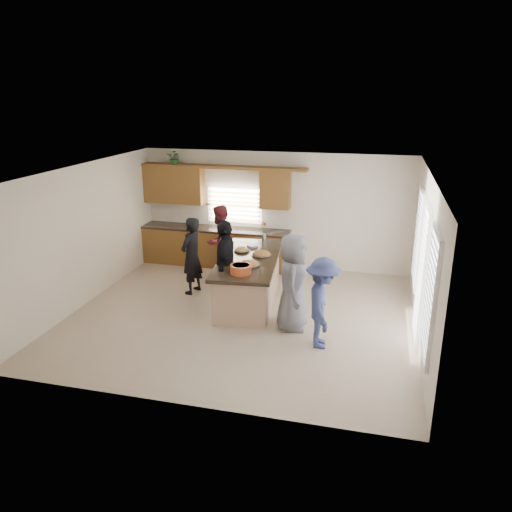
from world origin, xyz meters
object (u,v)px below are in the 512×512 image
(salad_bowl, at_px, (241,269))
(woman_left_back, at_px, (192,256))
(woman_left_mid, at_px, (220,241))
(woman_right_back, at_px, (322,303))
(woman_right_front, at_px, (293,282))
(woman_left_front, at_px, (226,265))
(island, at_px, (249,281))

(salad_bowl, bearing_deg, woman_left_back, 142.02)
(woman_left_back, relative_size, woman_left_mid, 0.99)
(woman_right_back, bearing_deg, salad_bowl, 59.87)
(woman_left_mid, distance_m, woman_right_back, 3.94)
(woman_left_mid, height_order, woman_right_back, woman_left_mid)
(woman_left_back, bearing_deg, woman_left_mid, -178.34)
(salad_bowl, bearing_deg, woman_right_front, -3.90)
(salad_bowl, xyz_separation_m, woman_left_front, (-0.45, 0.50, -0.13))
(woman_left_back, height_order, woman_left_front, woman_left_front)
(island, xyz_separation_m, woman_right_back, (1.67, -1.53, 0.33))
(woman_right_back, xyz_separation_m, woman_right_front, (-0.60, 0.55, 0.11))
(woman_left_front, bearing_deg, woman_right_back, 53.95)
(woman_left_back, distance_m, woman_right_back, 3.42)
(woman_left_front, bearing_deg, salad_bowl, 34.89)
(woman_left_mid, bearing_deg, woman_right_back, 62.19)
(woman_left_back, bearing_deg, woman_right_front, 77.92)
(woman_right_back, bearing_deg, woman_left_front, 52.41)
(woman_left_back, height_order, woman_right_front, woman_right_front)
(salad_bowl, relative_size, woman_right_back, 0.25)
(salad_bowl, xyz_separation_m, woman_left_back, (-1.39, 1.08, -0.21))
(woman_left_back, distance_m, woman_left_mid, 1.18)
(woman_left_mid, distance_m, woman_left_front, 1.87)
(island, relative_size, woman_right_front, 1.57)
(woman_left_front, xyz_separation_m, woman_right_back, (2.03, -1.12, -0.12))
(island, distance_m, woman_right_front, 1.52)
(woman_right_back, relative_size, woman_right_front, 0.88)
(woman_left_front, bearing_deg, woman_left_back, -129.13)
(woman_left_back, distance_m, woman_right_front, 2.64)
(salad_bowl, distance_m, woman_right_back, 1.72)
(woman_left_back, relative_size, woman_left_front, 0.91)
(woman_left_front, height_order, woman_right_back, woman_left_front)
(woman_right_front, bearing_deg, salad_bowl, 80.41)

